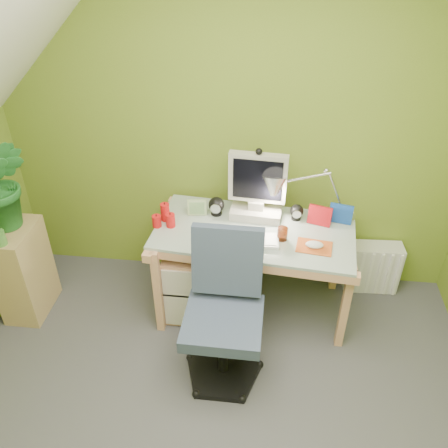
# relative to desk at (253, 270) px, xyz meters

# --- Properties ---
(wall_back) EXTENTS (3.20, 0.01, 2.40)m
(wall_back) POSITION_rel_desk_xyz_m (-0.18, 0.42, 0.85)
(wall_back) COLOR olive
(wall_back) RESTS_ON floor
(desk) EXTENTS (1.34, 0.76, 0.69)m
(desk) POSITION_rel_desk_xyz_m (0.00, 0.00, 0.00)
(desk) COLOR tan
(desk) RESTS_ON floor
(monitor) EXTENTS (0.42, 0.26, 0.55)m
(monitor) POSITION_rel_desk_xyz_m (0.00, 0.18, 0.62)
(monitor) COLOR #B6B1A4
(monitor) RESTS_ON desk
(speaker_left) EXTENTS (0.11, 0.11, 0.13)m
(speaker_left) POSITION_rel_desk_xyz_m (-0.27, 0.16, 0.41)
(speaker_left) COLOR black
(speaker_left) RESTS_ON desk
(speaker_right) EXTENTS (0.10, 0.10, 0.11)m
(speaker_right) POSITION_rel_desk_xyz_m (0.27, 0.16, 0.40)
(speaker_right) COLOR black
(speaker_right) RESTS_ON desk
(keyboard) EXTENTS (0.49, 0.19, 0.02)m
(keyboard) POSITION_rel_desk_xyz_m (-0.08, -0.14, 0.36)
(keyboard) COLOR silver
(keyboard) RESTS_ON desk
(mousepad) EXTENTS (0.24, 0.18, 0.01)m
(mousepad) POSITION_rel_desk_xyz_m (0.38, -0.14, 0.35)
(mousepad) COLOR #BB501D
(mousepad) RESTS_ON desk
(mouse) EXTENTS (0.12, 0.08, 0.04)m
(mouse) POSITION_rel_desk_xyz_m (0.38, -0.14, 0.36)
(mouse) COLOR silver
(mouse) RESTS_ON mousepad
(amber_tumbler) EXTENTS (0.07, 0.07, 0.09)m
(amber_tumbler) POSITION_rel_desk_xyz_m (0.18, -0.08, 0.39)
(amber_tumbler) COLOR maroon
(amber_tumbler) RESTS_ON desk
(candle_cluster) EXTENTS (0.17, 0.16, 0.12)m
(candle_cluster) POSITION_rel_desk_xyz_m (-0.60, 0.01, 0.41)
(candle_cluster) COLOR red
(candle_cluster) RESTS_ON desk
(photo_frame_red) EXTENTS (0.15, 0.06, 0.13)m
(photo_frame_red) POSITION_rel_desk_xyz_m (0.42, 0.12, 0.41)
(photo_frame_red) COLOR #AD121A
(photo_frame_red) RESTS_ON desk
(photo_frame_blue) EXTENTS (0.15, 0.05, 0.13)m
(photo_frame_blue) POSITION_rel_desk_xyz_m (0.56, 0.16, 0.41)
(photo_frame_blue) COLOR #16429C
(photo_frame_blue) RESTS_ON desk
(photo_frame_green) EXTENTS (0.13, 0.03, 0.11)m
(photo_frame_green) POSITION_rel_desk_xyz_m (-0.40, 0.14, 0.40)
(photo_frame_green) COLOR #A2BD82
(photo_frame_green) RESTS_ON desk
(desk_lamp) EXTENTS (0.56, 0.30, 0.57)m
(desk_lamp) POSITION_rel_desk_xyz_m (0.45, 0.18, 0.63)
(desk_lamp) COLOR silver
(desk_lamp) RESTS_ON desk
(side_ledge) EXTENTS (0.26, 0.40, 0.69)m
(side_ledge) POSITION_rel_desk_xyz_m (-1.58, -0.19, 0.00)
(side_ledge) COLOR tan
(side_ledge) RESTS_ON floor
(potted_plant) EXTENTS (0.39, 0.33, 0.63)m
(potted_plant) POSITION_rel_desk_xyz_m (-1.58, -0.14, 0.66)
(potted_plant) COLOR #236929
(potted_plant) RESTS_ON side_ledge
(green_cup) EXTENTS (0.08, 0.08, 0.10)m
(green_cup) POSITION_rel_desk_xyz_m (-1.56, -0.34, 0.40)
(green_cup) COLOR #4B8939
(green_cup) RESTS_ON side_ledge
(task_chair) EXTENTS (0.52, 0.52, 0.93)m
(task_chair) POSITION_rel_desk_xyz_m (-0.13, -0.61, 0.12)
(task_chair) COLOR #38445C
(task_chair) RESTS_ON floor
(radiator) EXTENTS (0.40, 0.18, 0.39)m
(radiator) POSITION_rel_desk_xyz_m (0.88, 0.32, -0.15)
(radiator) COLOR silver
(radiator) RESTS_ON floor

